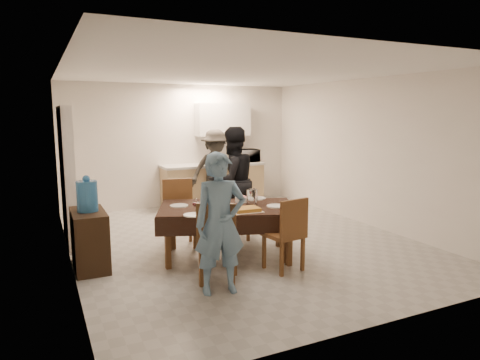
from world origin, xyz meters
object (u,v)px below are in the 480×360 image
object	(u,v)px
dining_table	(228,209)
water_pitcher	(252,197)
water_jug	(87,196)
person_kitchen	(215,170)
savoury_tart	(246,209)
console	(90,240)
person_near	(220,224)
wine_bottle	(223,195)
person_far	(232,181)
microwave	(247,156)

from	to	relation	value
dining_table	water_pitcher	xyz separation A→B (m)	(0.35, -0.05, 0.14)
water_jug	water_pitcher	xyz separation A→B (m)	(2.14, -0.42, -0.12)
water_jug	person_kitchen	bearing A→B (deg)	41.64
water_jug	savoury_tart	world-z (taller)	water_jug
console	dining_table	bearing A→B (deg)	-11.85
dining_table	person_near	bearing A→B (deg)	-96.69
wine_bottle	water_pitcher	xyz separation A→B (m)	(0.40, -0.10, -0.05)
water_pitcher	savoury_tart	xyz separation A→B (m)	(-0.25, -0.33, -0.09)
console	person_far	xyz separation A→B (m)	(2.34, 0.68, 0.51)
water_jug	person_far	xyz separation A→B (m)	(2.34, 0.68, -0.06)
water_jug	person_kitchen	distance (m)	3.69
savoury_tart	person_near	bearing A→B (deg)	-134.13
console	water_pitcher	xyz separation A→B (m)	(2.14, -0.42, 0.46)
console	person_kitchen	world-z (taller)	person_kitchen
person_near	savoury_tart	bearing A→B (deg)	54.41
dining_table	wine_bottle	bearing A→B (deg)	155.96
console	water_pitcher	world-z (taller)	water_pitcher
dining_table	water_pitcher	world-z (taller)	water_pitcher
savoury_tart	person_far	world-z (taller)	person_far
person_far	water_pitcher	bearing A→B (deg)	68.50
dining_table	person_far	distance (m)	1.20
console	wine_bottle	xyz separation A→B (m)	(1.74, -0.32, 0.50)
wine_bottle	person_kitchen	distance (m)	2.95
wine_bottle	person_kitchen	world-z (taller)	person_kitchen
person_near	water_jug	bearing A→B (deg)	139.47
dining_table	wine_bottle	distance (m)	0.21
person_kitchen	dining_table	bearing A→B (deg)	-108.91
person_near	person_kitchen	size ratio (longest dim) A/B	0.95
console	person_near	size ratio (longest dim) A/B	0.52
person_near	person_far	size ratio (longest dim) A/B	0.89
wine_bottle	water_pitcher	world-z (taller)	wine_bottle
water_jug	water_pitcher	size ratio (longest dim) A/B	1.77
console	microwave	xyz separation A→B (m)	(3.70, 2.90, 0.67)
dining_table	savoury_tart	distance (m)	0.40
dining_table	person_far	size ratio (longest dim) A/B	1.19
water_pitcher	water_jug	bearing A→B (deg)	168.76
water_pitcher	person_far	size ratio (longest dim) A/B	0.12
savoury_tart	person_far	distance (m)	1.51
wine_bottle	water_pitcher	distance (m)	0.42
dining_table	person_far	bearing A→B (deg)	83.31
dining_table	water_pitcher	bearing A→B (deg)	12.83
console	water_jug	world-z (taller)	water_jug
water_pitcher	console	bearing A→B (deg)	168.76
dining_table	water_jug	bearing A→B (deg)	-170.89
water_pitcher	person_near	world-z (taller)	person_near
console	person_far	distance (m)	2.48
water_jug	savoury_tart	bearing A→B (deg)	-21.81
water_jug	person_kitchen	xyz separation A→B (m)	(2.75, 2.45, -0.12)
person_kitchen	water_pitcher	bearing A→B (deg)	-102.12
water_pitcher	person_near	xyz separation A→B (m)	(-0.90, -1.00, -0.04)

